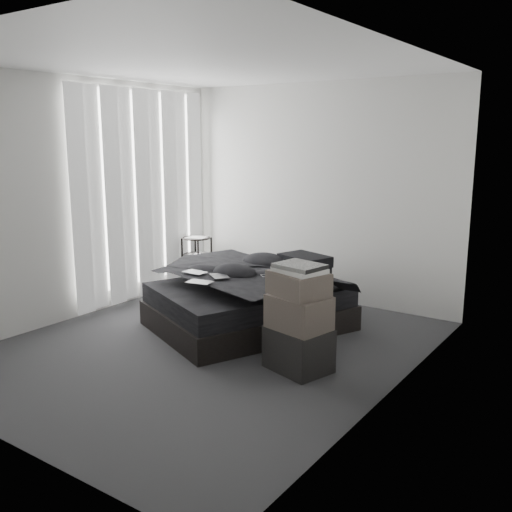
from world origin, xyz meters
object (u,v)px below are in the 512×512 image
Objects in this scene: laptop at (270,270)px; side_stand at (197,262)px; box_lower at (298,349)px; bed at (248,315)px.

side_stand is at bearing -167.66° from laptop.
box_lower is (0.67, -0.58, -0.50)m from laptop.
box_lower is (1.01, -0.68, 0.06)m from bed.
box_lower is at bearing -32.73° from side_stand.
laptop is 0.59× the size of box_lower.
bed is 6.24× the size of laptop.
bed is 3.68× the size of box_lower.
bed is at bearing 146.22° from box_lower.
laptop is 2.15m from side_stand.
laptop is at bearing 139.45° from box_lower.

